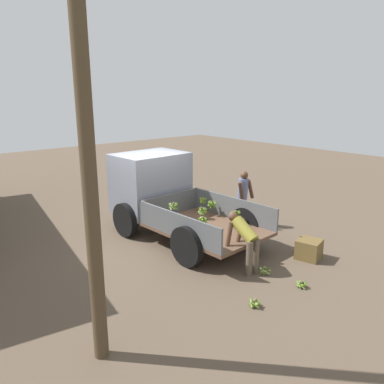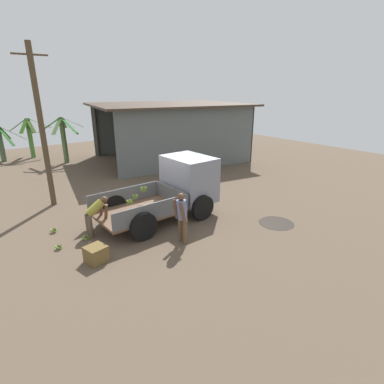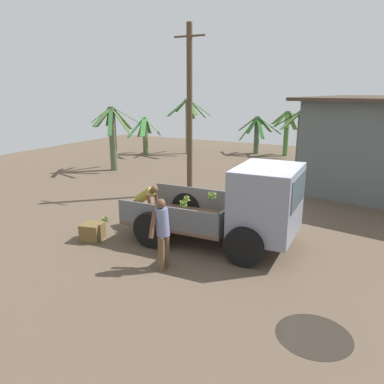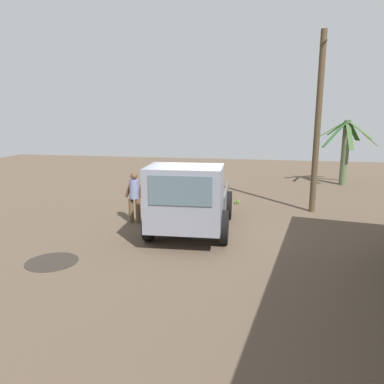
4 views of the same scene
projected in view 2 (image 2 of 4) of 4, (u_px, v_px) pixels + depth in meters
ground at (173, 210)px, 11.82m from camera, size 36.00×36.00×0.00m
mud_patch_0 at (276, 223)px, 10.66m from camera, size 1.24×1.24×0.01m
cargo_truck at (180, 185)px, 11.25m from camera, size 4.46×2.41×2.13m
warehouse_shed at (176, 118)px, 19.75m from camera, size 10.58×8.94×3.61m
utility_pole at (42, 128)px, 11.36m from camera, size 1.20×0.21×6.13m
banana_palm_3 at (64, 139)px, 18.80m from camera, size 2.64×2.26×2.87m
banana_palm_4 at (1, 142)px, 19.20m from camera, size 2.92×2.01×2.31m
banana_palm_5 at (30, 137)px, 20.29m from camera, size 2.62×2.09×2.66m
person_foreground_visitor at (182, 215)px, 9.08m from camera, size 0.35×0.68×1.62m
person_worker_loading at (95, 213)px, 9.63m from camera, size 0.77×0.61×1.25m
banana_bunch_on_ground_0 at (86, 237)px, 9.45m from camera, size 0.25×0.26×0.17m
banana_bunch_on_ground_1 at (54, 230)px, 9.95m from camera, size 0.22×0.21×0.17m
banana_bunch_on_ground_2 at (59, 247)px, 8.92m from camera, size 0.21×0.22×0.15m
wooden_crate_0 at (96, 254)px, 8.26m from camera, size 0.63×0.63×0.45m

